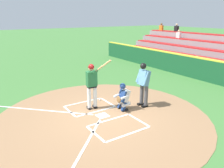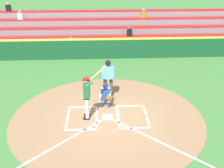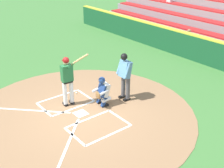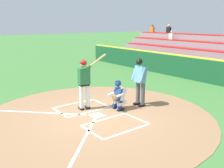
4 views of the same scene
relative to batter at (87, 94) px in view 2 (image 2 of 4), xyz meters
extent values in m
plane|color=#427A38|center=(-0.80, 0.02, -1.10)|extent=(120.00, 120.00, 0.00)
cylinder|color=#99704C|center=(-0.80, 0.02, -1.09)|extent=(8.00, 8.00, 0.01)
cube|color=white|center=(-0.80, 0.02, -1.08)|extent=(0.44, 0.44, 0.01)
cube|color=white|center=(-1.85, -0.88, -1.08)|extent=(1.20, 0.08, 0.01)
cube|color=white|center=(-1.85, 0.92, -1.08)|extent=(1.20, 0.08, 0.01)
cube|color=white|center=(-1.25, 0.02, -1.08)|extent=(0.08, 1.80, 0.01)
cube|color=white|center=(-2.45, 0.02, -1.08)|extent=(0.08, 1.80, 0.01)
cube|color=white|center=(0.25, -0.88, -1.08)|extent=(1.20, 0.08, 0.01)
cube|color=white|center=(0.25, 0.92, -1.08)|extent=(1.20, 0.08, 0.01)
cube|color=white|center=(-0.35, 0.02, -1.08)|extent=(0.08, 1.80, 0.01)
cube|color=white|center=(0.85, 0.02, -1.08)|extent=(0.08, 1.80, 0.01)
cube|color=white|center=(1.30, 2.12, -1.08)|extent=(3.73, 3.73, 0.01)
cube|color=white|center=(-2.90, 2.12, -1.08)|extent=(3.73, 3.73, 0.01)
cylinder|color=white|center=(0.02, 0.14, -0.60)|extent=(0.15, 0.15, 0.84)
cube|color=black|center=(0.06, 0.14, -1.05)|extent=(0.27, 0.14, 0.09)
cylinder|color=white|center=(0.00, -0.12, -0.60)|extent=(0.15, 0.15, 0.84)
cube|color=black|center=(0.04, -0.12, -1.05)|extent=(0.27, 0.14, 0.09)
cube|color=black|center=(0.01, 0.01, -0.13)|extent=(0.25, 0.36, 0.10)
cube|color=#236638|center=(0.01, 0.01, 0.18)|extent=(0.27, 0.42, 0.60)
sphere|color=tan|center=(0.03, 0.01, 0.59)|extent=(0.21, 0.21, 0.21)
sphere|color=maroon|center=(0.01, 0.01, 0.66)|extent=(0.23, 0.23, 0.23)
cube|color=maroon|center=(0.12, 0.00, 0.63)|extent=(0.12, 0.18, 0.02)
cylinder|color=#236638|center=(-0.04, 0.03, 0.46)|extent=(0.43, 0.13, 0.21)
cylinder|color=#236638|center=(-0.06, -0.18, 0.46)|extent=(0.27, 0.11, 0.29)
cylinder|color=tan|center=(-0.43, -0.28, 0.76)|extent=(0.70, 0.31, 0.53)
cylinder|color=tan|center=(-0.10, -0.16, 0.52)|extent=(0.09, 0.10, 0.08)
cube|color=black|center=(-0.92, -0.95, -1.05)|extent=(0.15, 0.27, 0.09)
cube|color=navy|center=(-0.91, -0.91, -0.90)|extent=(0.15, 0.26, 0.37)
cylinder|color=silver|center=(-0.93, -1.01, -0.82)|extent=(0.19, 0.38, 0.21)
cube|color=black|center=(-0.60, -0.99, -1.05)|extent=(0.15, 0.27, 0.09)
cube|color=navy|center=(-0.60, -0.95, -0.90)|extent=(0.15, 0.26, 0.37)
cylinder|color=silver|center=(-0.61, -1.05, -0.82)|extent=(0.19, 0.38, 0.21)
cube|color=silver|center=(-0.77, -1.04, -0.48)|extent=(0.44, 0.40, 0.52)
cube|color=navy|center=(-0.76, -0.93, -0.48)|extent=(0.44, 0.27, 0.46)
sphere|color=beige|center=(-0.76, -0.97, -0.11)|extent=(0.21, 0.21, 0.21)
sphere|color=navy|center=(-0.76, -0.95, -0.09)|extent=(0.24, 0.24, 0.24)
cylinder|color=silver|center=(-0.95, -0.85, -0.50)|extent=(0.14, 0.46, 0.20)
cylinder|color=silver|center=(-0.55, -0.90, -0.50)|extent=(0.14, 0.46, 0.20)
ellipsoid|color=brown|center=(-0.92, -0.65, -0.53)|extent=(0.29, 0.13, 0.28)
cylinder|color=#4C4C51|center=(-1.06, -1.93, -0.59)|extent=(0.16, 0.16, 0.86)
cube|color=black|center=(-1.06, -1.88, -1.05)|extent=(0.14, 0.29, 0.09)
cylinder|color=#4C4C51|center=(-0.78, -1.94, -0.59)|extent=(0.16, 0.16, 0.86)
cube|color=black|center=(-0.78, -1.89, -1.05)|extent=(0.14, 0.29, 0.09)
cube|color=#5B8EB7|center=(-0.92, -1.90, 0.15)|extent=(0.46, 0.38, 0.66)
sphere|color=tan|center=(-0.92, -1.86, 0.62)|extent=(0.22, 0.22, 0.22)
sphere|color=black|center=(-0.91, -1.84, 0.64)|extent=(0.25, 0.25, 0.25)
cylinder|color=#5B8EB7|center=(-1.15, -1.81, 0.18)|extent=(0.11, 0.29, 0.56)
cylinder|color=#5B8EB7|center=(-0.67, -1.83, 0.18)|extent=(0.11, 0.29, 0.56)
sphere|color=white|center=(0.62, -0.69, -1.06)|extent=(0.07, 0.07, 0.07)
cube|color=#19512D|center=(-0.80, -7.48, -0.47)|extent=(22.00, 0.36, 1.25)
cube|color=yellow|center=(-0.80, -7.48, 0.18)|extent=(22.00, 0.32, 0.06)
cube|color=gray|center=(-0.80, -8.51, -0.87)|extent=(20.00, 0.85, 0.45)
cube|color=red|center=(-0.80, -8.51, -0.61)|extent=(19.60, 0.72, 0.08)
cube|color=gray|center=(-0.80, -9.36, -0.65)|extent=(20.00, 0.85, 0.90)
cube|color=red|center=(-0.80, -9.36, -0.16)|extent=(19.60, 0.72, 0.08)
cube|color=gray|center=(-0.80, -10.21, -0.42)|extent=(20.00, 0.85, 1.35)
cube|color=red|center=(-0.80, -10.21, 0.29)|extent=(19.60, 0.72, 0.08)
cube|color=gray|center=(-0.80, -11.06, -0.20)|extent=(20.00, 0.85, 1.80)
cube|color=red|center=(-0.80, -11.06, 0.74)|extent=(19.60, 0.72, 0.08)
cube|color=gray|center=(-0.80, -11.91, 0.03)|extent=(20.00, 0.85, 2.25)
cube|color=red|center=(-0.80, -11.91, 1.19)|extent=(19.60, 0.72, 0.08)
cube|color=orange|center=(-3.94, -11.01, 1.01)|extent=(0.36, 0.22, 0.46)
sphere|color=beige|center=(-3.94, -11.01, 1.35)|extent=(0.20, 0.20, 0.20)
cube|color=black|center=(-2.72, -9.31, 0.11)|extent=(0.36, 0.22, 0.46)
sphere|color=brown|center=(-2.72, -9.31, 0.45)|extent=(0.20, 0.20, 0.20)
cube|color=yellow|center=(1.35, -8.46, -0.34)|extent=(0.36, 0.22, 0.46)
sphere|color=#9E7051|center=(1.35, -8.46, 0.00)|extent=(0.20, 0.20, 0.20)
cube|color=white|center=(5.17, -11.01, 1.01)|extent=(0.36, 0.22, 0.46)
sphere|color=tan|center=(5.17, -11.01, 1.35)|extent=(0.20, 0.20, 0.20)
cube|color=black|center=(6.18, -11.86, 1.46)|extent=(0.36, 0.22, 0.46)
sphere|color=beige|center=(6.18, -11.86, 1.80)|extent=(0.20, 0.20, 0.20)
camera|label=1|loc=(-7.41, 3.95, 2.56)|focal=35.41mm
camera|label=2|loc=(-0.47, 10.16, 5.06)|focal=45.21mm
camera|label=3|loc=(-8.44, 4.62, 4.25)|focal=47.07mm
camera|label=4|loc=(-7.62, 4.57, 2.07)|focal=40.12mm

